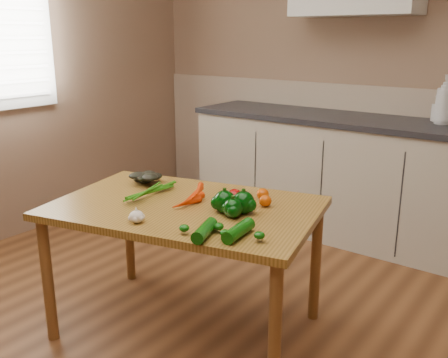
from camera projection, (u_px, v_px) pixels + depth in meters
room at (155, 95)px, 1.94m from camera, size 4.04×5.04×2.64m
counter_run at (377, 181)px, 3.59m from camera, size 2.84×0.64×1.14m
table at (185, 219)px, 2.44m from camera, size 1.42×1.09×0.68m
soap_bottle_a at (445, 100)px, 3.27m from camera, size 0.13×0.13×0.32m
soap_bottle_b at (440, 109)px, 3.38m from camera, size 0.11×0.11×0.17m
carrot_bunch at (179, 194)px, 2.48m from camera, size 0.27×0.23×0.06m
leafy_greens at (146, 176)px, 2.75m from camera, size 0.18×0.16×0.09m
garlic_bulb at (137, 217)px, 2.18m from camera, size 0.07×0.07×0.06m
pepper_a at (225, 202)px, 2.30m from camera, size 0.10×0.10×0.10m
pepper_b at (243, 203)px, 2.29m from camera, size 0.10×0.10×0.10m
pepper_c at (233, 208)px, 2.24m from camera, size 0.09×0.09×0.09m
tomato_a at (235, 196)px, 2.44m from camera, size 0.08×0.08×0.07m
tomato_b at (263, 194)px, 2.49m from camera, size 0.06×0.06×0.06m
tomato_c at (265, 201)px, 2.39m from camera, size 0.06×0.06×0.06m
zucchini_a at (239, 231)px, 2.02m from camera, size 0.08×0.19×0.06m
zucchini_b at (205, 231)px, 2.03m from camera, size 0.11×0.19×0.05m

